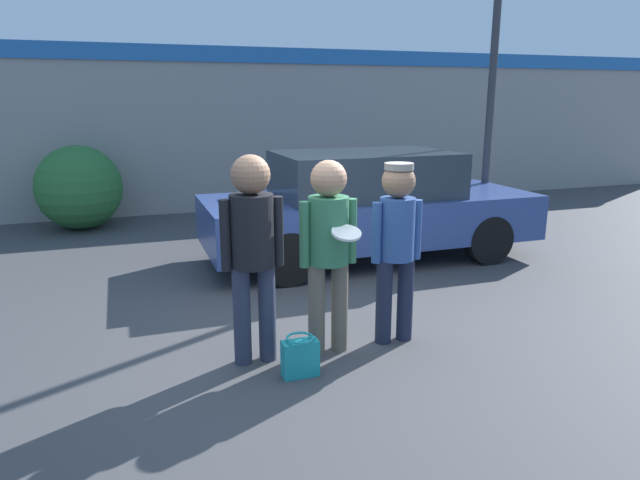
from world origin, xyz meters
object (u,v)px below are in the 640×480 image
Objects in this scene: parked_car_near at (369,206)px; handbag at (300,357)px; person_left at (252,240)px; person_middle_with_frisbee at (329,240)px; person_right at (397,238)px; shrub at (79,188)px.

parked_car_near is 3.70m from handbag.
person_left is 0.67m from person_middle_with_frisbee.
person_right is (0.66, 0.01, -0.03)m from person_middle_with_frisbee.
handbag is (1.97, -6.47, -0.56)m from shrub.
person_middle_with_frisbee is at bearing -120.50° from parked_car_near.
person_left is 6.32m from shrub.
person_left reaches higher than parked_car_near.
shrub is at bearing 105.49° from person_left.
person_middle_with_frisbee is 1.03× the size of person_right.
shrub reaches higher than handbag.
person_right is at bearing -0.49° from person_left.
parked_car_near is (2.26, 2.68, -0.33)m from person_left.
handbag is at bearing -73.05° from shrub.
handbag is at bearing -122.73° from parked_car_near.
person_middle_with_frisbee is at bearing 43.75° from handbag.
person_middle_with_frisbee is 1.02m from handbag.
shrub is (-3.02, 6.10, -0.28)m from person_right.
handbag is (0.29, -0.39, -0.92)m from person_left.
person_middle_with_frisbee is at bearing -178.84° from person_right.
person_right reaches higher than handbag.
handbag is (-1.97, -3.07, -0.60)m from parked_car_near.
person_right is at bearing -63.68° from shrub.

